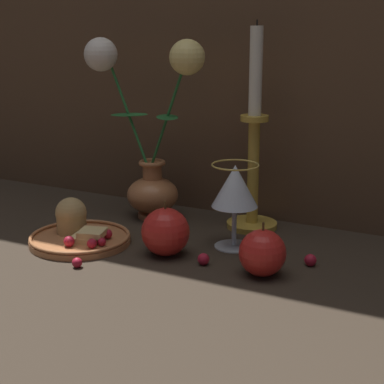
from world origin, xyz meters
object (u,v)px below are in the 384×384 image
wine_glass (235,189)px  apple_beside_vase (262,253)px  candlestick (254,156)px  apple_near_glass (166,232)px  vase (149,141)px  plate_with_pastries (78,231)px

wine_glass → apple_beside_vase: (0.09, -0.09, -0.07)m
candlestick → apple_near_glass: (-0.07, -0.20, -0.09)m
candlestick → apple_near_glass: candlestick is taller
vase → candlestick: bearing=9.7°
apple_beside_vase → vase: bearing=150.2°
vase → plate_with_pastries: bearing=-102.5°
plate_with_pastries → candlestick: (0.24, 0.21, 0.11)m
apple_beside_vase → wine_glass: bearing=133.0°
vase → candlestick: 0.20m
vase → plate_with_pastries: (-0.04, -0.18, -0.13)m
vase → apple_near_glass: (0.13, -0.16, -0.11)m
plate_with_pastries → wine_glass: (0.25, 0.10, 0.08)m
plate_with_pastries → apple_beside_vase: 0.34m
vase → apple_beside_vase: (0.30, -0.17, -0.11)m
wine_glass → apple_near_glass: bearing=-134.2°
candlestick → vase: bearing=-170.3°
vase → apple_near_glass: size_ratio=3.72×
candlestick → apple_near_glass: bearing=-109.9°
plate_with_pastries → apple_beside_vase: (0.34, 0.01, 0.02)m
vase → plate_with_pastries: size_ratio=1.96×
vase → apple_near_glass: vase is taller
candlestick → apple_beside_vase: (0.10, -0.20, -0.10)m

